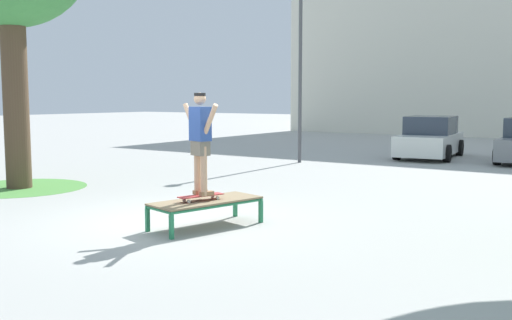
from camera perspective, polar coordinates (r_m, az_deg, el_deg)
ground_plane at (r=10.42m, az=-7.76°, el=-5.96°), size 120.00×120.00×0.00m
skate_box at (r=9.87m, az=-4.89°, el=-4.15°), size 1.21×2.03×0.46m
skateboard at (r=9.79m, az=-5.39°, el=-3.51°), size 0.44×0.82×0.09m
skater at (r=9.67m, az=-5.43°, el=2.31°), size 0.97×0.40×1.69m
grass_patch_near_left at (r=15.27m, az=-22.01°, el=-2.50°), size 3.15×3.15×0.01m
car_white at (r=22.20m, az=16.57°, el=2.01°), size 2.24×4.35×1.50m
light_post at (r=19.71m, az=4.34°, el=10.88°), size 0.36×0.36×5.83m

